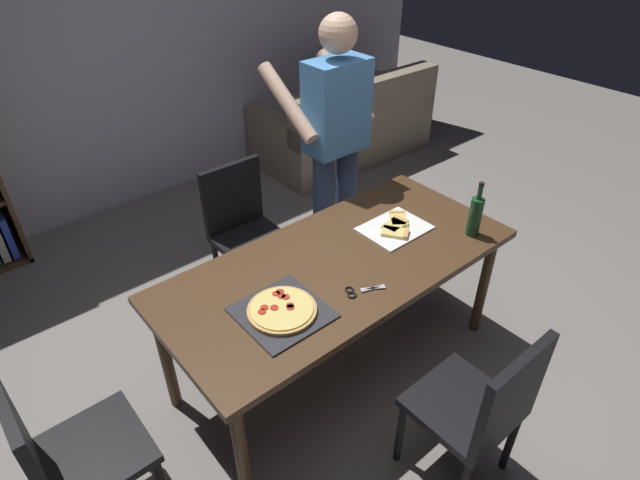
{
  "coord_description": "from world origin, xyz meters",
  "views": [
    {
      "loc": [
        -1.41,
        -1.53,
        2.34
      ],
      "look_at": [
        0.0,
        0.15,
        0.8
      ],
      "focal_mm": 29.06,
      "sensor_mm": 36.0,
      "label": 1
    }
  ],
  "objects_px": {
    "pepperoni_pizza_on_tray": "(282,311)",
    "chair_near_camera": "(482,407)",
    "kitchen_scissors": "(359,291)",
    "chair_far_side": "(243,224)",
    "couch": "(347,128)",
    "person_serving_pizza": "(334,141)",
    "dining_table": "(339,272)",
    "chair_left_end": "(66,453)",
    "wine_bottle": "(475,215)"
  },
  "relations": [
    {
      "from": "wine_bottle",
      "to": "kitchen_scissors",
      "type": "distance_m",
      "value": 0.81
    },
    {
      "from": "kitchen_scissors",
      "to": "chair_far_side",
      "type": "bearing_deg",
      "value": 85.63
    },
    {
      "from": "couch",
      "to": "wine_bottle",
      "type": "height_order",
      "value": "wine_bottle"
    },
    {
      "from": "dining_table",
      "to": "pepperoni_pizza_on_tray",
      "type": "relative_size",
      "value": 5.02
    },
    {
      "from": "person_serving_pizza",
      "to": "pepperoni_pizza_on_tray",
      "type": "height_order",
      "value": "person_serving_pizza"
    },
    {
      "from": "dining_table",
      "to": "wine_bottle",
      "type": "height_order",
      "value": "wine_bottle"
    },
    {
      "from": "pepperoni_pizza_on_tray",
      "to": "dining_table",
      "type": "bearing_deg",
      "value": 15.1
    },
    {
      "from": "chair_near_camera",
      "to": "chair_left_end",
      "type": "height_order",
      "value": "same"
    },
    {
      "from": "couch",
      "to": "pepperoni_pizza_on_tray",
      "type": "relative_size",
      "value": 4.61
    },
    {
      "from": "dining_table",
      "to": "couch",
      "type": "xyz_separation_m",
      "value": [
        1.9,
        1.99,
        -0.37
      ]
    },
    {
      "from": "dining_table",
      "to": "chair_near_camera",
      "type": "height_order",
      "value": "chair_near_camera"
    },
    {
      "from": "chair_left_end",
      "to": "dining_table",
      "type": "bearing_deg",
      "value": 0.0
    },
    {
      "from": "chair_near_camera",
      "to": "wine_bottle",
      "type": "relative_size",
      "value": 2.85
    },
    {
      "from": "person_serving_pizza",
      "to": "chair_near_camera",
      "type": "bearing_deg",
      "value": -109.7
    },
    {
      "from": "pepperoni_pizza_on_tray",
      "to": "chair_near_camera",
      "type": "bearing_deg",
      "value": -60.45
    },
    {
      "from": "person_serving_pizza",
      "to": "wine_bottle",
      "type": "relative_size",
      "value": 5.54
    },
    {
      "from": "pepperoni_pizza_on_tray",
      "to": "kitchen_scissors",
      "type": "height_order",
      "value": "pepperoni_pizza_on_tray"
    },
    {
      "from": "kitchen_scissors",
      "to": "chair_left_end",
      "type": "bearing_deg",
      "value": 169.97
    },
    {
      "from": "couch",
      "to": "kitchen_scissors",
      "type": "bearing_deg",
      "value": -131.8
    },
    {
      "from": "chair_near_camera",
      "to": "wine_bottle",
      "type": "distance_m",
      "value": 1.02
    },
    {
      "from": "chair_near_camera",
      "to": "chair_far_side",
      "type": "xyz_separation_m",
      "value": [
        0.0,
        1.83,
        0.0
      ]
    },
    {
      "from": "chair_left_end",
      "to": "pepperoni_pizza_on_tray",
      "type": "relative_size",
      "value": 2.42
    },
    {
      "from": "kitchen_scissors",
      "to": "pepperoni_pizza_on_tray",
      "type": "bearing_deg",
      "value": 162.51
    },
    {
      "from": "chair_far_side",
      "to": "chair_near_camera",
      "type": "bearing_deg",
      "value": -90.0
    },
    {
      "from": "wine_bottle",
      "to": "person_serving_pizza",
      "type": "bearing_deg",
      "value": 98.08
    },
    {
      "from": "kitchen_scissors",
      "to": "wine_bottle",
      "type": "bearing_deg",
      "value": -3.47
    },
    {
      "from": "couch",
      "to": "wine_bottle",
      "type": "distance_m",
      "value": 2.62
    },
    {
      "from": "pepperoni_pizza_on_tray",
      "to": "chair_far_side",
      "type": "bearing_deg",
      "value": 66.53
    },
    {
      "from": "pepperoni_pizza_on_tray",
      "to": "couch",
      "type": "bearing_deg",
      "value": 41.91
    },
    {
      "from": "couch",
      "to": "chair_near_camera",
      "type": "bearing_deg",
      "value": -123.21
    },
    {
      "from": "couch",
      "to": "pepperoni_pizza_on_tray",
      "type": "bearing_deg",
      "value": -138.09
    },
    {
      "from": "chair_left_end",
      "to": "couch",
      "type": "distance_m",
      "value": 3.87
    },
    {
      "from": "dining_table",
      "to": "chair_near_camera",
      "type": "relative_size",
      "value": 2.07
    },
    {
      "from": "person_serving_pizza",
      "to": "pepperoni_pizza_on_tray",
      "type": "distance_m",
      "value": 1.33
    },
    {
      "from": "chair_near_camera",
      "to": "person_serving_pizza",
      "type": "bearing_deg",
      "value": 70.3
    },
    {
      "from": "wine_bottle",
      "to": "kitchen_scissors",
      "type": "bearing_deg",
      "value": 176.53
    },
    {
      "from": "chair_near_camera",
      "to": "pepperoni_pizza_on_tray",
      "type": "distance_m",
      "value": 0.95
    },
    {
      "from": "person_serving_pizza",
      "to": "dining_table",
      "type": "bearing_deg",
      "value": -129.69
    },
    {
      "from": "kitchen_scissors",
      "to": "chair_near_camera",
      "type": "bearing_deg",
      "value": -82.64
    },
    {
      "from": "couch",
      "to": "person_serving_pizza",
      "type": "relative_size",
      "value": 0.98
    },
    {
      "from": "dining_table",
      "to": "kitchen_scissors",
      "type": "bearing_deg",
      "value": -110.45
    },
    {
      "from": "chair_far_side",
      "to": "couch",
      "type": "distance_m",
      "value": 2.19
    },
    {
      "from": "wine_bottle",
      "to": "chair_left_end",
      "type": "bearing_deg",
      "value": 172.42
    },
    {
      "from": "couch",
      "to": "kitchen_scissors",
      "type": "height_order",
      "value": "couch"
    },
    {
      "from": "chair_far_side",
      "to": "chair_left_end",
      "type": "bearing_deg",
      "value": -147.2
    },
    {
      "from": "chair_left_end",
      "to": "person_serving_pizza",
      "type": "relative_size",
      "value": 0.51
    },
    {
      "from": "chair_near_camera",
      "to": "couch",
      "type": "bearing_deg",
      "value": 56.79
    },
    {
      "from": "person_serving_pizza",
      "to": "kitchen_scissors",
      "type": "bearing_deg",
      "value": -125.53
    },
    {
      "from": "chair_near_camera",
      "to": "kitchen_scissors",
      "type": "distance_m",
      "value": 0.73
    },
    {
      "from": "dining_table",
      "to": "chair_near_camera",
      "type": "xyz_separation_m",
      "value": [
        -0.0,
        -0.91,
        -0.17
      ]
    }
  ]
}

